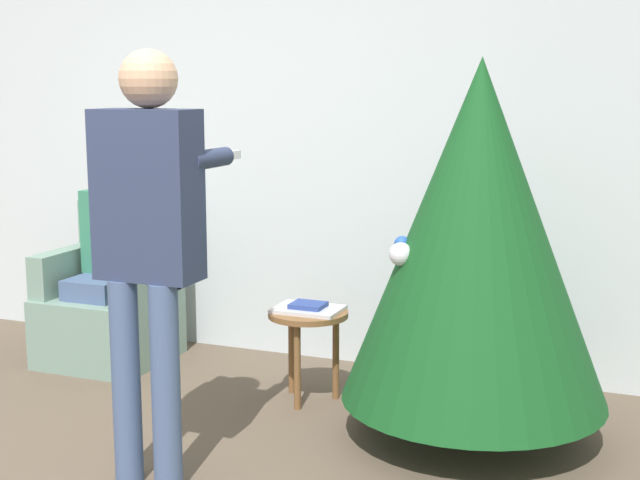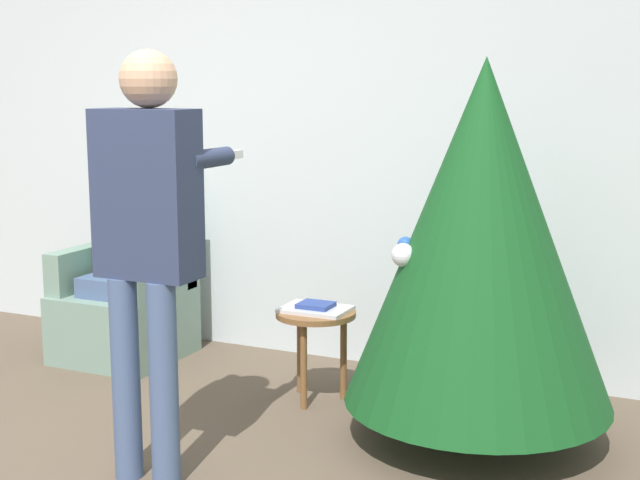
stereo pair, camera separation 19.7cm
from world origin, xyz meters
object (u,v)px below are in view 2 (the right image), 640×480
Objects in this scene: side_stool at (316,325)px; person_standing at (148,225)px; armchair at (128,302)px; christmas_tree at (481,234)px; person_seated at (123,250)px.

person_standing is at bearing -101.88° from side_stool.
person_standing is at bearing -49.86° from armchair.
christmas_tree is 1.89× the size of armchair.
person_seated is at bearing 170.29° from christmas_tree.
person_seated is at bearing 171.43° from side_stool.
christmas_tree reaches higher than person_seated.
armchair is 0.77× the size of person_seated.
person_standing is 1.34m from side_stool.
armchair is at bearing 170.41° from side_stool.
christmas_tree reaches higher than armchair.
side_stool is at bearing 168.58° from christmas_tree.
person_seated is 1.81m from person_standing.
person_seated reaches higher than armchair.
person_seated is 0.68× the size of person_standing.
christmas_tree is 2.36m from person_seated.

